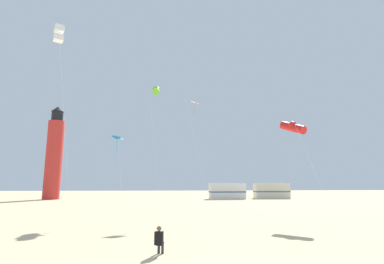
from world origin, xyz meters
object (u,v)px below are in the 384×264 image
rv_van_white (227,191)px  rv_van_cream (271,191)px  kite_tube_lime (156,91)px  lighthouse_distant (54,155)px  kite_tube_scarlet (293,127)px  kite_diamond_cyan (117,140)px  kite_box_white (59,34)px  kite_diamond_orange (194,107)px  kite_flyer_standing (159,239)px

rv_van_white → rv_van_cream: same height
kite_tube_lime → lighthouse_distant: lighthouse_distant is taller
kite_tube_scarlet → lighthouse_distant: bearing=135.5°
kite_diamond_cyan → lighthouse_distant: bearing=118.8°
lighthouse_distant → rv_van_cream: size_ratio=2.61×
kite_tube_scarlet → kite_box_white: size_ratio=0.60×
kite_diamond_orange → rv_van_cream: 32.94m
kite_tube_lime → rv_van_white: (12.00, 23.33, -11.00)m
kite_tube_lime → lighthouse_distant: bearing=128.2°
kite_tube_scarlet → rv_van_white: bearing=89.7°
kite_flyer_standing → kite_box_white: kite_box_white is taller
lighthouse_distant → rv_van_white: bearing=-2.0°
kite_tube_lime → kite_tube_scarlet: bearing=-27.0°
kite_diamond_orange → kite_diamond_cyan: 8.34m
kite_flyer_standing → kite_diamond_orange: bearing=-88.6°
kite_flyer_standing → kite_diamond_cyan: kite_diamond_cyan is taller
kite_flyer_standing → kite_tube_scarlet: (10.75, 10.74, 6.92)m
kite_diamond_orange → lighthouse_distant: 35.25m
kite_tube_lime → lighthouse_distant: (-19.20, 24.43, -4.55)m
kite_tube_lime → rv_van_white: size_ratio=2.02×
lighthouse_distant → rv_van_cream: 40.42m
rv_van_white → rv_van_cream: size_ratio=1.01×
kite_tube_lime → rv_van_cream: bearing=50.1°
kite_tube_scarlet → rv_van_white: 30.02m
kite_diamond_cyan → lighthouse_distant: (-16.42, 29.93, 1.51)m
kite_diamond_orange → lighthouse_distant: (-23.03, 26.58, -2.31)m
kite_flyer_standing → rv_van_cream: 45.93m
kite_box_white → rv_van_cream: bearing=51.9°
kite_tube_lime → kite_diamond_cyan: kite_tube_lime is taller
rv_van_white → kite_box_white: bearing=-120.2°
kite_flyer_standing → rv_van_cream: (19.59, 41.54, 0.78)m
lighthouse_distant → kite_diamond_orange: bearing=-49.1°
rv_van_white → kite_flyer_standing: bearing=-106.4°
kite_diamond_orange → kite_flyer_standing: bearing=-100.5°
kite_diamond_orange → lighthouse_distant: bearing=130.9°
kite_box_white → lighthouse_distant: 36.97m
kite_flyer_standing → kite_tube_scarlet: size_ratio=0.14×
kite_tube_lime → rv_van_white: 28.45m
kite_tube_scarlet → kite_diamond_cyan: bearing=177.9°
kite_box_white → rv_van_cream: (27.08, 34.58, -11.81)m
kite_diamond_cyan → kite_tube_scarlet: bearing=-2.1°
rv_van_cream → kite_tube_lime: bearing=-130.0°
kite_box_white → rv_van_white: size_ratio=2.13×
kite_tube_lime → rv_van_cream: (20.70, 24.75, -11.00)m
kite_flyer_standing → kite_diamond_cyan: size_ratio=0.17×
kite_tube_scarlet → kite_tube_lime: bearing=153.0°
kite_flyer_standing → rv_van_cream: size_ratio=0.18×
rv_van_white → rv_van_cream: bearing=8.0°
kite_box_white → kite_tube_lime: bearing=57.0°
kite_diamond_cyan → rv_van_cream: bearing=52.2°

